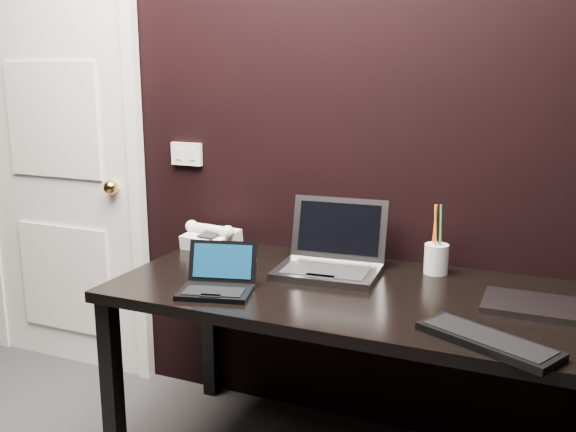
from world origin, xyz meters
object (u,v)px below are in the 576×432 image
at_px(closed_laptop, 533,306).
at_px(desk_phone, 211,238).
at_px(netbook, 217,283).
at_px(door, 59,162).
at_px(desk, 355,310).
at_px(mobile_phone, 200,256).
at_px(pen_cup, 436,257).
at_px(ext_keyboard, 488,340).
at_px(silver_laptop, 330,259).

xyz_separation_m(closed_laptop, desk_phone, (-1.31, 0.22, 0.03)).
bearing_deg(netbook, door, 154.15).
height_order(desk, mobile_phone, mobile_phone).
relative_size(closed_laptop, mobile_phone, 3.30).
xyz_separation_m(netbook, closed_laptop, (1.01, 0.26, -0.02)).
bearing_deg(netbook, desk, 26.72).
distance_m(door, desk, 1.73).
height_order(door, desk, door).
distance_m(netbook, pen_cup, 0.82).
distance_m(ext_keyboard, closed_laptop, 0.36).
bearing_deg(mobile_phone, pen_cup, 16.95).
relative_size(desk, closed_laptop, 5.50).
distance_m(desk, mobile_phone, 0.66).
height_order(ext_keyboard, mobile_phone, mobile_phone).
bearing_deg(ext_keyboard, netbook, 174.69).
distance_m(desk, ext_keyboard, 0.57).
height_order(desk, pen_cup, pen_cup).
height_order(desk, silver_laptop, silver_laptop).
distance_m(silver_laptop, ext_keyboard, 0.77).
distance_m(netbook, silver_laptop, 0.46).
relative_size(netbook, ext_keyboard, 0.70).
height_order(silver_laptop, ext_keyboard, silver_laptop).
height_order(ext_keyboard, closed_laptop, ext_keyboard).
distance_m(ext_keyboard, pen_cup, 0.65).
xyz_separation_m(ext_keyboard, desk_phone, (-1.21, 0.56, 0.03)).
distance_m(desk, closed_laptop, 0.59).
bearing_deg(silver_laptop, pen_cup, 21.23).
height_order(netbook, closed_laptop, netbook).
bearing_deg(ext_keyboard, closed_laptop, 73.59).
height_order(netbook, pen_cup, pen_cup).
bearing_deg(desk_phone, mobile_phone, -70.17).
height_order(door, pen_cup, door).
relative_size(door, netbook, 7.36).
xyz_separation_m(silver_laptop, ext_keyboard, (0.62, -0.45, -0.04)).
relative_size(netbook, closed_laptop, 0.94).
xyz_separation_m(mobile_phone, pen_cup, (0.87, 0.26, 0.03)).
bearing_deg(silver_laptop, desk, -44.94).
bearing_deg(mobile_phone, door, 160.78).
bearing_deg(mobile_phone, netbook, -48.01).
relative_size(door, mobile_phone, 22.83).
distance_m(desk_phone, mobile_phone, 0.25).
relative_size(door, desk, 1.26).
bearing_deg(closed_laptop, silver_laptop, 171.83).
bearing_deg(desk_phone, pen_cup, 1.88).
relative_size(mobile_phone, pen_cup, 0.36).
height_order(closed_laptop, mobile_phone, mobile_phone).
bearing_deg(pen_cup, desk_phone, -178.12).
bearing_deg(desk, mobile_phone, 177.72).
bearing_deg(desk_phone, door, 172.78).
height_order(silver_laptop, mobile_phone, silver_laptop).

